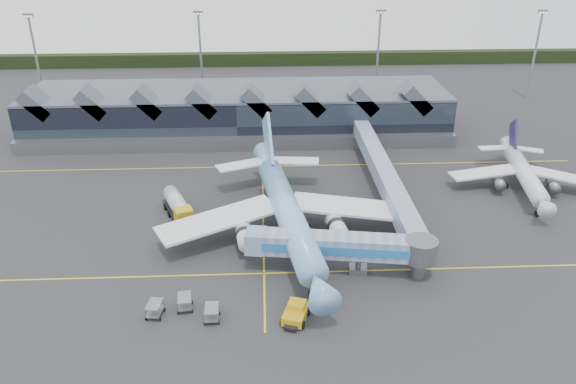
{
  "coord_description": "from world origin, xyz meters",
  "views": [
    {
      "loc": [
        0.24,
        -70.79,
        42.97
      ],
      "look_at": [
        3.9,
        6.47,
        5.0
      ],
      "focal_mm": 35.0,
      "sensor_mm": 36.0,
      "label": 1
    }
  ],
  "objects_px": {
    "regional_jet": "(524,172)",
    "fuel_truck": "(177,205)",
    "main_airliner": "(286,209)",
    "pushback_tug": "(296,313)",
    "jet_bridge": "(351,247)"
  },
  "relations": [
    {
      "from": "main_airliner",
      "to": "regional_jet",
      "type": "bearing_deg",
      "value": 9.91
    },
    {
      "from": "regional_jet",
      "to": "fuel_truck",
      "type": "xyz_separation_m",
      "value": [
        -59.11,
        -7.48,
        -1.08
      ]
    },
    {
      "from": "pushback_tug",
      "to": "main_airliner",
      "type": "bearing_deg",
      "value": 108.82
    },
    {
      "from": "regional_jet",
      "to": "fuel_truck",
      "type": "height_order",
      "value": "regional_jet"
    },
    {
      "from": "main_airliner",
      "to": "regional_jet",
      "type": "height_order",
      "value": "main_airliner"
    },
    {
      "from": "jet_bridge",
      "to": "fuel_truck",
      "type": "relative_size",
      "value": 2.43
    },
    {
      "from": "fuel_truck",
      "to": "pushback_tug",
      "type": "height_order",
      "value": "fuel_truck"
    },
    {
      "from": "regional_jet",
      "to": "fuel_truck",
      "type": "relative_size",
      "value": 2.71
    },
    {
      "from": "main_airliner",
      "to": "fuel_truck",
      "type": "distance_m",
      "value": 18.36
    },
    {
      "from": "main_airliner",
      "to": "pushback_tug",
      "type": "distance_m",
      "value": 20.38
    },
    {
      "from": "main_airliner",
      "to": "pushback_tug",
      "type": "xyz_separation_m",
      "value": [
        0.2,
        -20.1,
        -3.32
      ]
    },
    {
      "from": "main_airliner",
      "to": "fuel_truck",
      "type": "bearing_deg",
      "value": 150.97
    },
    {
      "from": "regional_jet",
      "to": "pushback_tug",
      "type": "bearing_deg",
      "value": -130.88
    },
    {
      "from": "fuel_truck",
      "to": "regional_jet",
      "type": "bearing_deg",
      "value": -14.65
    },
    {
      "from": "regional_jet",
      "to": "pushback_tug",
      "type": "distance_m",
      "value": 53.97
    }
  ]
}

